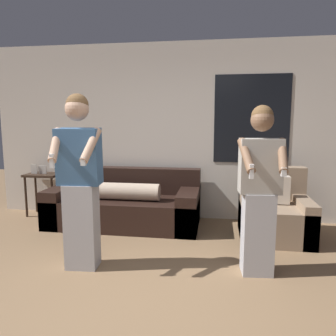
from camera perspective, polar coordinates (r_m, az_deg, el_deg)
The scene contains 7 objects.
ground_plane at distance 2.77m, azimuth -6.67°, elevation -25.45°, with size 14.00×14.00×0.00m, color #846647.
wall_back at distance 5.11m, azimuth 1.85°, elevation 6.31°, with size 5.95×0.07×2.70m.
couch at distance 4.92m, azimuth -7.53°, elevation -6.39°, with size 2.18×0.94×0.81m.
armchair at distance 4.58m, azimuth 17.99°, elevation -7.66°, with size 0.88×0.88×0.90m.
side_table at distance 5.65m, azimuth -20.94°, elevation -2.09°, with size 0.53×0.37×0.83m.
person_left at distance 3.45m, azimuth -15.10°, elevation -2.13°, with size 0.49×0.48×1.80m.
person_right at distance 3.33m, azimuth 15.65°, elevation -3.70°, with size 0.46×0.48×1.68m.
Camera 1 is at (0.64, -2.21, 1.54)m, focal length 35.00 mm.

